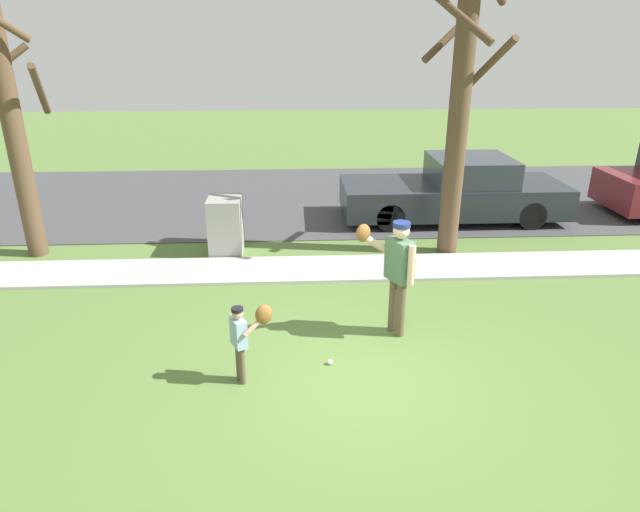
{
  "coord_description": "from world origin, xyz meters",
  "views": [
    {
      "loc": [
        -0.83,
        -5.92,
        4.13
      ],
      "look_at": [
        -0.44,
        1.84,
        1.0
      ],
      "focal_mm": 30.88,
      "sensor_mm": 36.0,
      "label": 1
    }
  ],
  "objects_px": {
    "baseball": "(330,362)",
    "utility_cabinet": "(226,226)",
    "person_child": "(245,332)",
    "person_adult": "(396,266)",
    "parked_pickup_dark": "(455,192)",
    "street_tree_near": "(460,103)",
    "street_tree_far": "(12,123)"
  },
  "relations": [
    {
      "from": "baseball",
      "to": "utility_cabinet",
      "type": "relative_size",
      "value": 0.06
    },
    {
      "from": "person_child",
      "to": "utility_cabinet",
      "type": "bearing_deg",
      "value": 71.96
    },
    {
      "from": "person_adult",
      "to": "utility_cabinet",
      "type": "distance_m",
      "value": 4.47
    },
    {
      "from": "utility_cabinet",
      "to": "parked_pickup_dark",
      "type": "xyz_separation_m",
      "value": [
        5.22,
        1.94,
        0.1
      ]
    },
    {
      "from": "person_child",
      "to": "street_tree_near",
      "type": "bearing_deg",
      "value": 22.04
    },
    {
      "from": "parked_pickup_dark",
      "to": "utility_cabinet",
      "type": "bearing_deg",
      "value": 20.42
    },
    {
      "from": "baseball",
      "to": "utility_cabinet",
      "type": "bearing_deg",
      "value": 113.25
    },
    {
      "from": "person_child",
      "to": "street_tree_near",
      "type": "distance_m",
      "value": 6.17
    },
    {
      "from": "baseball",
      "to": "street_tree_near",
      "type": "height_order",
      "value": "street_tree_near"
    },
    {
      "from": "utility_cabinet",
      "to": "street_tree_near",
      "type": "relative_size",
      "value": 0.21
    },
    {
      "from": "street_tree_far",
      "to": "utility_cabinet",
      "type": "bearing_deg",
      "value": -1.13
    },
    {
      "from": "person_adult",
      "to": "utility_cabinet",
      "type": "bearing_deg",
      "value": -77.93
    },
    {
      "from": "utility_cabinet",
      "to": "street_tree_far",
      "type": "xyz_separation_m",
      "value": [
        -3.81,
        0.08,
        2.04
      ]
    },
    {
      "from": "street_tree_far",
      "to": "person_adult",
      "type": "bearing_deg",
      "value": -27.92
    },
    {
      "from": "person_child",
      "to": "baseball",
      "type": "bearing_deg",
      "value": -10.59
    },
    {
      "from": "street_tree_near",
      "to": "parked_pickup_dark",
      "type": "relative_size",
      "value": 1.07
    },
    {
      "from": "person_child",
      "to": "baseball",
      "type": "xyz_separation_m",
      "value": [
        1.08,
        0.32,
        -0.67
      ]
    },
    {
      "from": "parked_pickup_dark",
      "to": "street_tree_far",
      "type": "bearing_deg",
      "value": 11.69
    },
    {
      "from": "utility_cabinet",
      "to": "street_tree_near",
      "type": "xyz_separation_m",
      "value": [
        4.49,
        -0.21,
        2.38
      ]
    },
    {
      "from": "street_tree_near",
      "to": "street_tree_far",
      "type": "relative_size",
      "value": 1.14
    },
    {
      "from": "baseball",
      "to": "street_tree_far",
      "type": "height_order",
      "value": "street_tree_far"
    },
    {
      "from": "person_adult",
      "to": "baseball",
      "type": "bearing_deg",
      "value": 11.72
    },
    {
      "from": "person_child",
      "to": "street_tree_far",
      "type": "bearing_deg",
      "value": 107.22
    },
    {
      "from": "person_child",
      "to": "baseball",
      "type": "relative_size",
      "value": 14.71
    },
    {
      "from": "baseball",
      "to": "street_tree_near",
      "type": "bearing_deg",
      "value": 56.52
    },
    {
      "from": "street_tree_far",
      "to": "person_child",
      "type": "bearing_deg",
      "value": -45.53
    },
    {
      "from": "person_adult",
      "to": "street_tree_near",
      "type": "xyz_separation_m",
      "value": [
        1.67,
        3.23,
        1.87
      ]
    },
    {
      "from": "utility_cabinet",
      "to": "street_tree_far",
      "type": "relative_size",
      "value": 0.23
    },
    {
      "from": "street_tree_far",
      "to": "parked_pickup_dark",
      "type": "xyz_separation_m",
      "value": [
        9.03,
        1.87,
        -1.94
      ]
    },
    {
      "from": "street_tree_near",
      "to": "parked_pickup_dark",
      "type": "distance_m",
      "value": 3.22
    },
    {
      "from": "person_child",
      "to": "parked_pickup_dark",
      "type": "distance_m",
      "value": 7.9
    },
    {
      "from": "utility_cabinet",
      "to": "baseball",
      "type": "bearing_deg",
      "value": -66.75
    }
  ]
}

